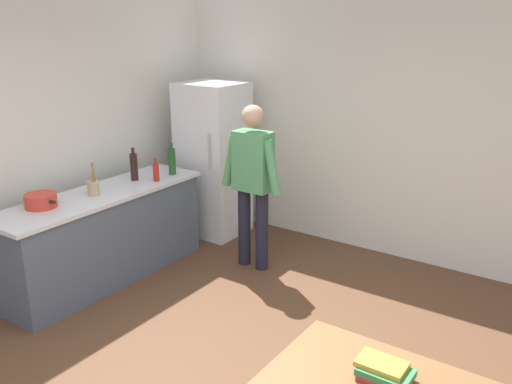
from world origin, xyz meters
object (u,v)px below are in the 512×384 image
object	(u,v)px
refrigerator	(213,160)
cooking_pot	(41,201)
bottle_sauce_red	(156,172)
book_stack	(384,372)
bottle_wine_green	(172,161)
person	(253,177)
bottle_wine_dark	(134,166)
utensil_jar	(93,187)

from	to	relation	value
refrigerator	cooking_pot	world-z (taller)	refrigerator
bottle_sauce_red	book_stack	xyz separation A→B (m)	(3.09, -1.54, -0.20)
bottle_sauce_red	bottle_wine_green	bearing A→B (deg)	96.78
cooking_pot	book_stack	bearing A→B (deg)	-6.46
person	cooking_pot	size ratio (longest dim) A/B	4.25
cooking_pot	bottle_sauce_red	world-z (taller)	bottle_sauce_red
bottle_wine_green	bottle_wine_dark	bearing A→B (deg)	-114.67
utensil_jar	bottle_wine_green	world-z (taller)	bottle_wine_green
utensil_jar	cooking_pot	bearing A→B (deg)	-103.34
utensil_jar	bottle_wine_green	xyz separation A→B (m)	(0.12, 0.95, 0.07)
person	utensil_jar	xyz separation A→B (m)	(-1.04, -1.14, 0.00)
bottle_wine_green	book_stack	xyz separation A→B (m)	(3.12, -1.82, -0.25)
cooking_pot	utensil_jar	world-z (taller)	utensil_jar
cooking_pot	utensil_jar	xyz separation A→B (m)	(0.12, 0.49, 0.02)
refrigerator	book_stack	world-z (taller)	refrigerator
refrigerator	bottle_wine_dark	bearing A→B (deg)	-97.22
cooking_pot	bottle_wine_green	size ratio (longest dim) A/B	1.18
refrigerator	bottle_wine_green	distance (m)	0.75
refrigerator	bottle_sauce_red	bearing A→B (deg)	-86.27
refrigerator	bottle_wine_green	size ratio (longest dim) A/B	5.29
cooking_pot	bottle_wine_dark	xyz separation A→B (m)	(0.06, 1.06, 0.09)
cooking_pot	book_stack	world-z (taller)	cooking_pot
person	utensil_jar	world-z (taller)	person
utensil_jar	bottle_sauce_red	size ratio (longest dim) A/B	1.33
bottle_sauce_red	cooking_pot	bearing A→B (deg)	-103.04
cooking_pot	bottle_sauce_red	bearing A→B (deg)	76.96
cooking_pot	bottle_wine_dark	size ratio (longest dim) A/B	1.18
utensil_jar	bottle_sauce_red	distance (m)	0.69
bottle_wine_dark	refrigerator	bearing A→B (deg)	82.78
person	cooking_pot	xyz separation A→B (m)	(-1.15, -1.63, -0.02)
bottle_wine_dark	bottle_wine_green	size ratio (longest dim) A/B	1.00
bottle_wine_green	book_stack	world-z (taller)	bottle_wine_green
bottle_sauce_red	refrigerator	bearing A→B (deg)	93.73
cooking_pot	bottle_wine_green	distance (m)	1.46
person	bottle_sauce_red	world-z (taller)	person
bottle_wine_green	bottle_sauce_red	distance (m)	0.28
refrigerator	book_stack	bearing A→B (deg)	-39.05
book_stack	refrigerator	bearing A→B (deg)	140.95
person	utensil_jar	size ratio (longest dim) A/B	5.31
bottle_wine_dark	bottle_wine_green	xyz separation A→B (m)	(0.17, 0.38, 0.00)
bottle_sauce_red	bottle_wine_dark	bearing A→B (deg)	-153.60
cooking_pot	book_stack	distance (m)	3.38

